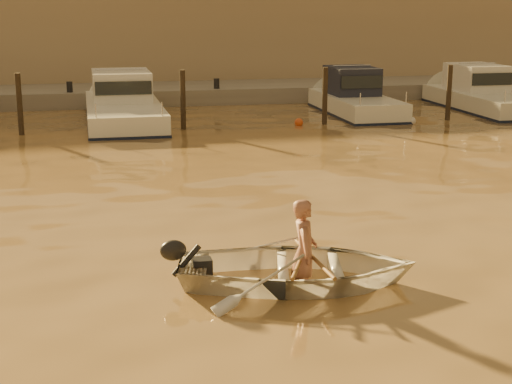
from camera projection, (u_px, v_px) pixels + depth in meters
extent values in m
plane|color=olive|center=(296.00, 254.00, 13.58)|extent=(160.00, 160.00, 0.00)
imported|color=silver|center=(298.00, 268.00, 12.12)|extent=(4.15, 3.35, 0.76)
imported|color=#9B614D|center=(304.00, 252.00, 12.05)|extent=(0.52, 0.67, 1.66)
cylinder|color=brown|center=(314.00, 258.00, 12.08)|extent=(0.07, 2.10, 0.13)
cylinder|color=brown|center=(301.00, 258.00, 12.08)|extent=(0.85, 1.97, 0.13)
cylinder|color=#2D2319|center=(20.00, 107.00, 25.30)|extent=(0.18, 0.18, 2.20)
cylinder|color=#2D2319|center=(183.00, 103.00, 26.41)|extent=(0.18, 0.18, 2.20)
cylinder|color=#2D2319|center=(325.00, 99.00, 27.45)|extent=(0.18, 0.18, 2.20)
cylinder|color=#2D2319|center=(449.00, 95.00, 28.44)|extent=(0.18, 0.18, 2.20)
sphere|color=silver|center=(163.00, 132.00, 25.39)|extent=(0.30, 0.30, 0.30)
sphere|color=#CE4718|center=(299.00, 122.00, 27.41)|extent=(0.30, 0.30, 0.30)
sphere|color=silver|center=(412.00, 121.00, 27.73)|extent=(0.30, 0.30, 0.30)
cube|color=gray|center=(165.00, 97.00, 33.93)|extent=(52.00, 4.00, 1.00)
cube|color=#9E8466|center=(152.00, 39.00, 38.61)|extent=(46.00, 7.00, 4.80)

